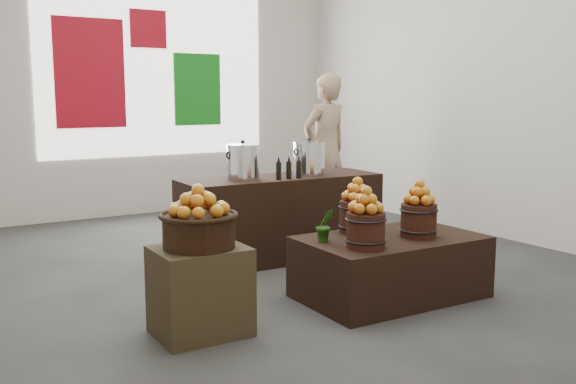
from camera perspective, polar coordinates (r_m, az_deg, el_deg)
ground at (r=5.99m, az=-1.83°, el=-7.08°), size 7.00×7.00×0.00m
back_wall at (r=8.97m, az=-13.52°, el=10.79°), size 6.00×0.04×4.00m
back_opening at (r=9.05m, az=-11.65°, el=10.83°), size 3.20×0.02×2.40m
deco_red_left at (r=8.76m, az=-17.20°, el=10.05°), size 0.90×0.04×1.40m
deco_green_right at (r=9.27m, az=-8.06°, el=9.00°), size 0.70×0.04×1.00m
deco_red_upper at (r=9.04m, az=-12.33°, el=13.99°), size 0.50×0.04×0.50m
crate at (r=4.44m, az=-7.82°, el=-8.72°), size 0.62×0.51×0.61m
wicker_basket at (r=4.33m, az=-7.93°, el=-3.49°), size 0.48×0.48×0.22m
apples_in_basket at (r=4.29m, az=-7.98°, el=-0.73°), size 0.38×0.38×0.20m
display_table at (r=5.27m, az=9.08°, el=-6.58°), size 1.46×0.92×0.50m
apple_bucket_front_left at (r=4.78m, az=6.92°, el=-3.40°), size 0.29×0.29×0.26m
apples_in_bucket_front_left at (r=4.74m, az=6.97°, el=-0.70°), size 0.21×0.21×0.19m
apple_bucket_front_right at (r=5.22m, az=11.53°, el=-2.50°), size 0.29×0.29×0.26m
apples_in_bucket_front_right at (r=5.18m, az=11.61°, el=-0.02°), size 0.21×0.21×0.19m
apple_bucket_rear at (r=5.30m, az=6.15°, el=-2.21°), size 0.29×0.29×0.26m
apples_in_bucket_rear at (r=5.26m, az=6.19°, el=0.24°), size 0.21×0.21×0.19m
herb_garnish_right at (r=5.67m, az=11.42°, el=-1.55°), size 0.30×0.27×0.28m
herb_garnish_left at (r=4.96m, az=3.31°, el=-2.97°), size 0.17×0.15×0.26m
counter at (r=6.37m, az=-0.62°, el=-2.30°), size 2.05×0.73×0.83m
stock_pot_left at (r=6.10m, az=-4.03°, el=2.60°), size 0.31×0.31×0.31m
stock_pot_center at (r=6.45m, az=1.88°, el=2.94°), size 0.31×0.31×0.31m
oil_cruets at (r=6.12m, az=0.29°, el=2.25°), size 0.22×0.07×0.23m
shopper at (r=8.16m, az=3.33°, el=3.84°), size 0.74×0.54×1.89m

